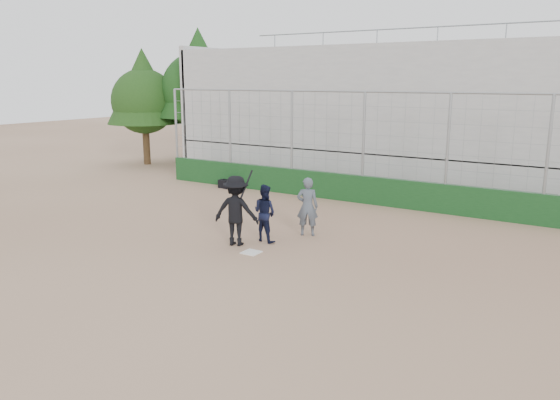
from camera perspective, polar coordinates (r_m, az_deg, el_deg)
The scene contains 10 objects.
ground at distance 14.31m, azimuth -3.01°, elevation -5.53°, with size 90.00×90.00×0.00m, color brown.
home_plate at distance 14.31m, azimuth -3.01°, elevation -5.48°, with size 0.44×0.44×0.02m, color white.
backstop at distance 20.04m, azimuth 8.59°, elevation 2.39°, with size 18.10×0.25×4.04m.
bleachers at distance 24.40m, azimuth 13.51°, elevation 8.63°, with size 20.25×6.70×6.98m.
tree_left at distance 29.07m, azimuth -8.44°, elevation 12.30°, with size 4.48×4.48×7.00m.
tree_right at distance 29.70m, azimuth -14.06°, elevation 10.85°, with size 3.84×3.84×6.00m.
batter_at_plate at distance 14.78m, azimuth -4.61°, elevation -1.11°, with size 1.39×1.05×2.04m.
catcher_crouched at distance 15.14m, azimuth -1.62°, elevation -2.34°, with size 0.90×0.76×1.10m.
umpire at distance 15.69m, azimuth 2.88°, elevation -0.99°, with size 0.62×0.41×1.54m, color #49525D.
equipment_bag at distance 22.69m, azimuth -5.46°, elevation 1.65°, with size 0.84×0.40×0.39m.
Camera 1 is at (7.89, -11.09, 4.43)m, focal length 35.00 mm.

